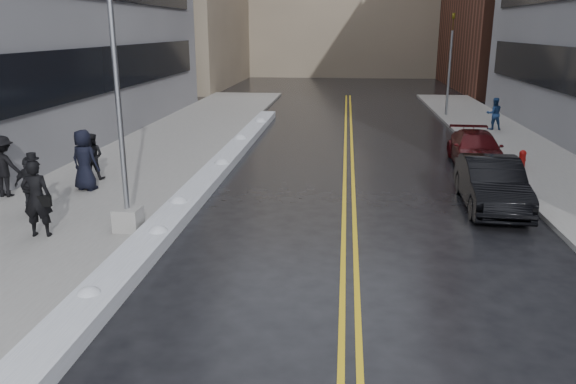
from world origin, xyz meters
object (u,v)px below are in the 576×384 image
(fire_hydrant, at_px, (522,159))
(pedestrian_d, at_px, (31,186))
(lamppost, at_px, (122,141))
(pedestrian_b, at_px, (92,156))
(car_black, at_px, (492,184))
(pedestrian_east, at_px, (494,114))
(car_maroon, at_px, (476,149))
(traffic_signal, at_px, (450,61))
(pedestrian_c, at_px, (84,160))
(pedestrian_fedora, at_px, (37,198))
(pedestrian_e, at_px, (4,166))

(fire_hydrant, relative_size, pedestrian_d, 0.43)
(lamppost, xyz_separation_m, fire_hydrant, (12.30, 8.00, -1.98))
(fire_hydrant, relative_size, pedestrian_b, 0.45)
(pedestrian_b, distance_m, car_black, 13.33)
(pedestrian_d, bearing_deg, pedestrian_east, -128.41)
(lamppost, relative_size, pedestrian_east, 4.58)
(pedestrian_b, relative_size, pedestrian_east, 0.98)
(pedestrian_d, height_order, car_maroon, pedestrian_d)
(car_maroon, bearing_deg, traffic_signal, 88.31)
(traffic_signal, height_order, car_maroon, traffic_signal)
(fire_hydrant, bearing_deg, traffic_signal, 92.05)
(pedestrian_c, relative_size, car_maroon, 0.44)
(pedestrian_b, xyz_separation_m, car_maroon, (13.98, 4.05, -0.30))
(pedestrian_fedora, height_order, pedestrian_d, pedestrian_fedora)
(pedestrian_e, relative_size, pedestrian_east, 1.17)
(traffic_signal, bearing_deg, pedestrian_e, -130.94)
(pedestrian_fedora, distance_m, pedestrian_b, 5.70)
(pedestrian_b, relative_size, pedestrian_d, 0.97)
(lamppost, xyz_separation_m, pedestrian_c, (-2.81, 3.60, -1.38))
(traffic_signal, bearing_deg, pedestrian_b, -131.30)
(lamppost, relative_size, pedestrian_b, 4.67)
(pedestrian_fedora, distance_m, pedestrian_c, 4.30)
(pedestrian_c, height_order, car_maroon, pedestrian_c)
(lamppost, relative_size, pedestrian_c, 3.81)
(pedestrian_fedora, distance_m, car_maroon, 16.10)
(fire_hydrant, bearing_deg, pedestrian_east, 83.11)
(pedestrian_fedora, relative_size, car_black, 0.44)
(lamppost, bearing_deg, pedestrian_east, 51.56)
(pedestrian_b, distance_m, pedestrian_d, 4.00)
(pedestrian_c, relative_size, pedestrian_d, 1.18)
(pedestrian_fedora, bearing_deg, traffic_signal, -129.07)
(lamppost, bearing_deg, pedestrian_b, 122.72)
(traffic_signal, bearing_deg, pedestrian_d, -125.40)
(pedestrian_c, relative_size, pedestrian_e, 1.03)
(pedestrian_east, relative_size, car_maroon, 0.36)
(lamppost, xyz_separation_m, car_maroon, (10.80, 9.00, -1.87))
(pedestrian_fedora, bearing_deg, pedestrian_e, -55.77)
(car_black, xyz_separation_m, car_maroon, (0.74, 5.59, -0.09))
(traffic_signal, relative_size, pedestrian_c, 3.00)
(lamppost, relative_size, car_black, 1.66)
(pedestrian_east, xyz_separation_m, car_maroon, (-2.57, -7.84, -0.32))
(lamppost, distance_m, pedestrian_d, 3.64)
(lamppost, height_order, fire_hydrant, lamppost)
(pedestrian_east, bearing_deg, pedestrian_e, 32.60)
(pedestrian_c, relative_size, pedestrian_east, 1.20)
(pedestrian_e, bearing_deg, pedestrian_east, -136.77)
(fire_hydrant, distance_m, pedestrian_d, 17.00)
(fire_hydrant, bearing_deg, pedestrian_c, -163.76)
(pedestrian_c, bearing_deg, pedestrian_east, -124.50)
(traffic_signal, bearing_deg, car_maroon, -94.40)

